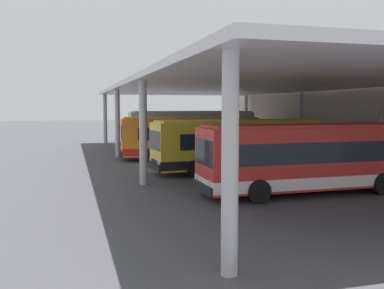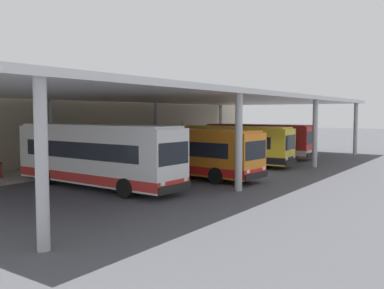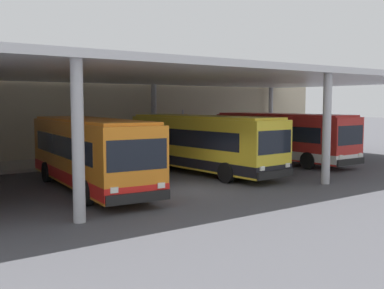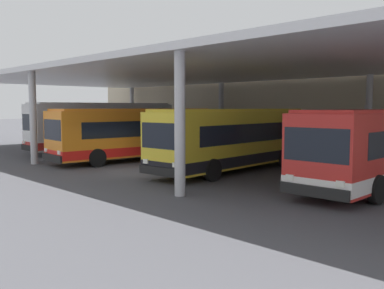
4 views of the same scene
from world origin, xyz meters
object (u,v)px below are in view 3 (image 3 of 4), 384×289
object	(u,v)px
bus_middle_bay	(202,143)
bus_far_bay	(282,137)
banner_sign	(183,129)
bus_second_bay	(90,153)

from	to	relation	value
bus_middle_bay	bus_far_bay	world-z (taller)	same
bus_middle_bay	banner_sign	distance (m)	8.07
bus_second_bay	bus_far_bay	size ratio (longest dim) A/B	1.01
bus_second_bay	banner_sign	xyz separation A→B (m)	(10.66, 8.20, 0.32)
bus_second_bay	bus_middle_bay	bearing A→B (deg)	8.08
bus_middle_bay	bus_far_bay	bearing A→B (deg)	6.33
bus_second_bay	bus_far_bay	distance (m)	14.21
bus_middle_bay	bus_second_bay	bearing A→B (deg)	-171.92
bus_second_bay	bus_middle_bay	distance (m)	7.10
bus_middle_bay	banner_sign	world-z (taller)	banner_sign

